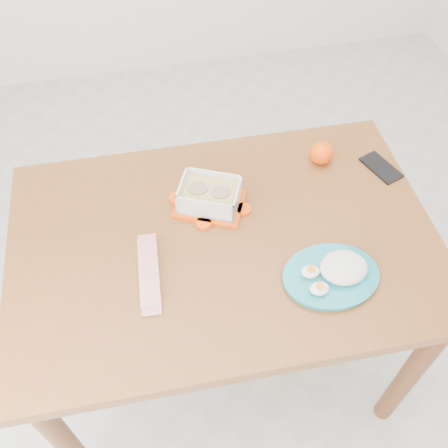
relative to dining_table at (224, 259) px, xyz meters
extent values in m
plane|color=#B7B7B2|center=(0.07, 0.20, -0.65)|extent=(3.50, 3.50, 0.00)
cube|color=brown|center=(0.00, 0.00, 0.08)|extent=(1.17, 0.79, 0.04)
cylinder|color=brown|center=(-0.53, -0.32, -0.29)|extent=(0.06, 0.06, 0.71)
cylinder|color=brown|center=(0.51, -0.34, -0.29)|extent=(0.06, 0.06, 0.71)
cylinder|color=brown|center=(-0.51, 0.34, -0.29)|extent=(0.06, 0.06, 0.71)
cylinder|color=brown|center=(0.53, 0.32, -0.29)|extent=(0.06, 0.06, 0.71)
cube|color=#FF4F07|center=(-0.01, 0.12, 0.11)|extent=(0.23, 0.21, 0.01)
cube|color=white|center=(-0.01, 0.12, 0.15)|extent=(0.20, 0.18, 0.07)
cube|color=tan|center=(-0.01, 0.12, 0.14)|extent=(0.18, 0.16, 0.04)
cylinder|color=#967F62|center=(-0.04, 0.14, 0.16)|extent=(0.07, 0.07, 0.02)
cylinder|color=#967F62|center=(0.01, 0.11, 0.16)|extent=(0.07, 0.07, 0.02)
sphere|color=#FF4705|center=(0.35, 0.23, 0.14)|extent=(0.07, 0.07, 0.07)
cylinder|color=teal|center=(0.24, -0.18, 0.11)|extent=(0.25, 0.25, 0.02)
ellipsoid|color=silver|center=(0.27, -0.18, 0.14)|extent=(0.12, 0.11, 0.05)
ellipsoid|color=white|center=(0.19, -0.17, 0.13)|extent=(0.05, 0.04, 0.02)
ellipsoid|color=white|center=(0.19, -0.22, 0.13)|extent=(0.05, 0.04, 0.02)
cube|color=#BB0E09|center=(-0.21, -0.07, 0.11)|extent=(0.06, 0.21, 0.02)
cube|color=black|center=(0.52, 0.16, 0.11)|extent=(0.11, 0.14, 0.01)
camera|label=1|loc=(-0.17, -0.79, 1.18)|focal=40.00mm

